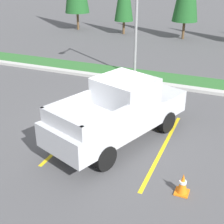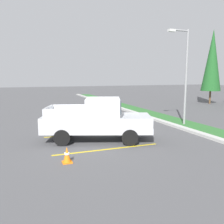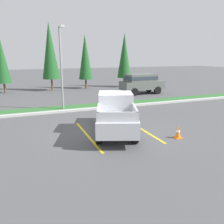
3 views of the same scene
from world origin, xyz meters
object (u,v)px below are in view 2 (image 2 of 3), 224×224
Objects in this scene: cypress_tree_leftmost at (212,60)px; traffic_cone at (67,155)px; street_light at (184,70)px; pickup_truck_main at (98,120)px.

traffic_cone is (13.24, -18.79, -4.57)m from cypress_tree_leftmost.
traffic_cone is (4.23, -8.23, -3.25)m from street_light.
street_light reaches higher than pickup_truck_main.
street_light is at bearing 105.18° from pickup_truck_main.
traffic_cone is at bearing -62.81° from street_light.
cypress_tree_leftmost is 13.74× the size of traffic_cone.
street_light is 10.01× the size of traffic_cone.
traffic_cone is (2.54, -2.00, -0.75)m from pickup_truck_main.
pickup_truck_main is at bearing -57.49° from cypress_tree_leftmost.
cypress_tree_leftmost reaches higher than street_light.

